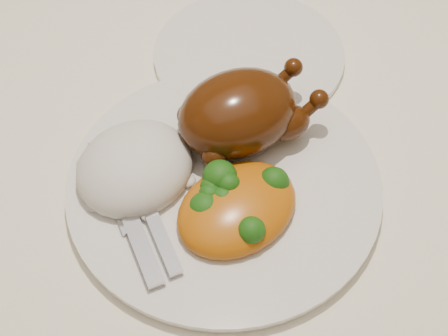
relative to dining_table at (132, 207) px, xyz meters
name	(u,v)px	position (x,y,z in m)	size (l,w,h in m)	color
dining_table	(132,207)	(0.00, 0.00, 0.00)	(1.60, 0.90, 0.76)	brown
tablecloth	(124,169)	(0.00, 0.00, 0.07)	(1.73, 1.03, 0.18)	white
dinner_plate	(224,184)	(0.08, -0.09, 0.11)	(0.31, 0.31, 0.01)	silver
side_plate	(249,54)	(0.19, 0.07, 0.11)	(0.23, 0.23, 0.01)	silver
roast_chicken	(241,112)	(0.12, -0.05, 0.15)	(0.15, 0.10, 0.08)	#441C07
rice_mound	(135,168)	(0.00, -0.04, 0.13)	(0.15, 0.15, 0.06)	silver
mac_and_cheese	(238,203)	(0.07, -0.13, 0.13)	(0.15, 0.13, 0.05)	#B55A0B
cutlery	(141,224)	(-0.02, -0.10, 0.12)	(0.04, 0.18, 0.01)	silver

